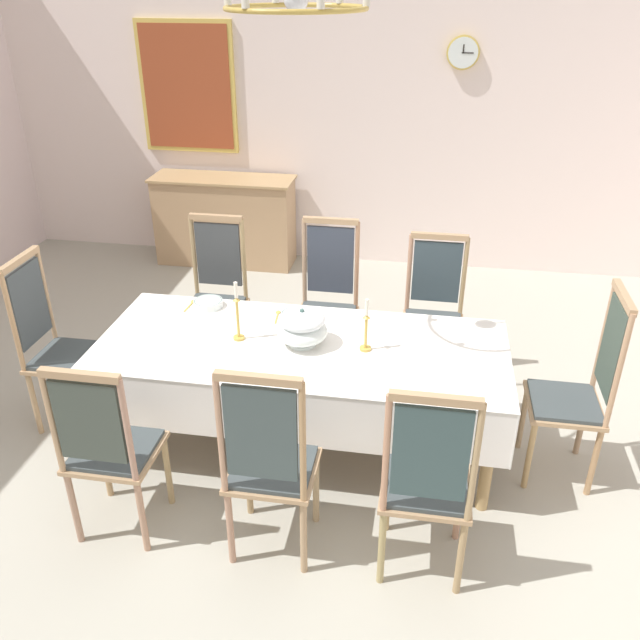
{
  "coord_description": "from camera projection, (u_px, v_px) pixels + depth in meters",
  "views": [
    {
      "loc": [
        0.69,
        -3.19,
        2.74
      ],
      "look_at": [
        0.11,
        0.25,
        0.89
      ],
      "focal_mm": 37.15,
      "sensor_mm": 36.0,
      "label": 1
    }
  ],
  "objects": [
    {
      "name": "bowl_near_right",
      "position": [
        208.0,
        303.0,
        4.42
      ],
      "size": [
        0.19,
        0.19,
        0.05
      ],
      "color": "silver",
      "rests_on": "tablecloth"
    },
    {
      "name": "chair_head_east",
      "position": [
        581.0,
        387.0,
        3.81
      ],
      "size": [
        0.42,
        0.44,
        1.22
      ],
      "rotation": [
        0.0,
        0.0,
        1.57
      ],
      "color": "tan",
      "rests_on": "ground"
    },
    {
      "name": "candlestick_west",
      "position": [
        238.0,
        316.0,
        3.97
      ],
      "size": [
        0.07,
        0.07,
        0.38
      ],
      "color": "gold",
      "rests_on": "tablecloth"
    },
    {
      "name": "chair_head_west",
      "position": [
        55.0,
        342.0,
        4.3
      ],
      "size": [
        0.42,
        0.44,
        1.19
      ],
      "rotation": [
        0.0,
        0.0,
        -1.57
      ],
      "color": "tan",
      "rests_on": "ground"
    },
    {
      "name": "soup_tureen",
      "position": [
        302.0,
        327.0,
        3.93
      ],
      "size": [
        0.31,
        0.31,
        0.24
      ],
      "color": "silver",
      "rests_on": "tablecloth"
    },
    {
      "name": "ground",
      "position": [
        297.0,
        464.0,
        4.18
      ],
      "size": [
        7.23,
        6.69,
        0.04
      ],
      "primitive_type": "cube",
      "color": "#A8A698"
    },
    {
      "name": "chair_north_c",
      "position": [
        433.0,
        311.0,
        4.75
      ],
      "size": [
        0.44,
        0.42,
        1.12
      ],
      "rotation": [
        0.0,
        0.0,
        3.14
      ],
      "color": "tan",
      "rests_on": "ground"
    },
    {
      "name": "framed_painting",
      "position": [
        187.0,
        88.0,
        6.51
      ],
      "size": [
        0.97,
        0.05,
        1.24
      ],
      "color": "#D1B251"
    },
    {
      "name": "back_wall",
      "position": [
        364.0,
        100.0,
        6.35
      ],
      "size": [
        7.23,
        0.08,
        3.27
      ],
      "primitive_type": "cube",
      "color": "silver",
      "rests_on": "ground"
    },
    {
      "name": "chair_south_a",
      "position": [
        108.0,
        447.0,
        3.4
      ],
      "size": [
        0.44,
        0.42,
        1.11
      ],
      "color": "tan",
      "rests_on": "ground"
    },
    {
      "name": "bowl_near_left",
      "position": [
        295.0,
        315.0,
        4.28
      ],
      "size": [
        0.18,
        0.18,
        0.04
      ],
      "color": "silver",
      "rests_on": "tablecloth"
    },
    {
      "name": "chair_south_c",
      "position": [
        427.0,
        480.0,
        3.15
      ],
      "size": [
        0.44,
        0.42,
        1.16
      ],
      "color": "tan",
      "rests_on": "ground"
    },
    {
      "name": "tablecloth",
      "position": [
        301.0,
        357.0,
        4.03
      ],
      "size": [
        2.47,
        1.04,
        0.36
      ],
      "color": "white",
      "rests_on": "dining_table"
    },
    {
      "name": "chair_north_b",
      "position": [
        328.0,
        300.0,
        4.85
      ],
      "size": [
        0.44,
        0.42,
        1.19
      ],
      "rotation": [
        0.0,
        0.0,
        3.14
      ],
      "color": "tan",
      "rests_on": "ground"
    },
    {
      "name": "spoon_primary",
      "position": [
        278.0,
        314.0,
        4.33
      ],
      "size": [
        0.04,
        0.18,
        0.01
      ],
      "rotation": [
        0.0,
        0.0,
        0.1
      ],
      "color": "gold",
      "rests_on": "tablecloth"
    },
    {
      "name": "candlestick_east",
      "position": [
        366.0,
        330.0,
        3.87
      ],
      "size": [
        0.07,
        0.07,
        0.33
      ],
      "color": "gold",
      "rests_on": "tablecloth"
    },
    {
      "name": "dining_table",
      "position": [
        301.0,
        355.0,
        4.02
      ],
      "size": [
        2.45,
        1.02,
        0.74
      ],
      "color": "tan",
      "rests_on": "ground"
    },
    {
      "name": "mounted_clock",
      "position": [
        463.0,
        52.0,
        5.94
      ],
      "size": [
        0.3,
        0.06,
        0.3
      ],
      "color": "#D1B251"
    },
    {
      "name": "chair_north_a",
      "position": [
        216.0,
        292.0,
        4.98
      ],
      "size": [
        0.44,
        0.42,
        1.16
      ],
      "rotation": [
        0.0,
        0.0,
        3.14
      ],
      "color": "tan",
      "rests_on": "ground"
    },
    {
      "name": "chandelier",
      "position": [
        296.0,
        6.0,
        3.13
      ],
      "size": [
        0.7,
        0.69,
        0.66
      ],
      "color": "gold"
    },
    {
      "name": "sideboard",
      "position": [
        225.0,
        220.0,
        6.83
      ],
      "size": [
        1.44,
        0.48,
        0.9
      ],
      "rotation": [
        0.0,
        0.0,
        3.14
      ],
      "color": "tan",
      "rests_on": "ground"
    },
    {
      "name": "spoon_secondary",
      "position": [
        192.0,
        303.0,
        4.47
      ],
      "size": [
        0.03,
        0.18,
        0.01
      ],
      "rotation": [
        0.0,
        0.0,
        -0.06
      ],
      "color": "gold",
      "rests_on": "tablecloth"
    },
    {
      "name": "chair_south_b",
      "position": [
        269.0,
        462.0,
        3.26
      ],
      "size": [
        0.44,
        0.42,
        1.18
      ],
      "color": "#A38459",
      "rests_on": "ground"
    }
  ]
}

